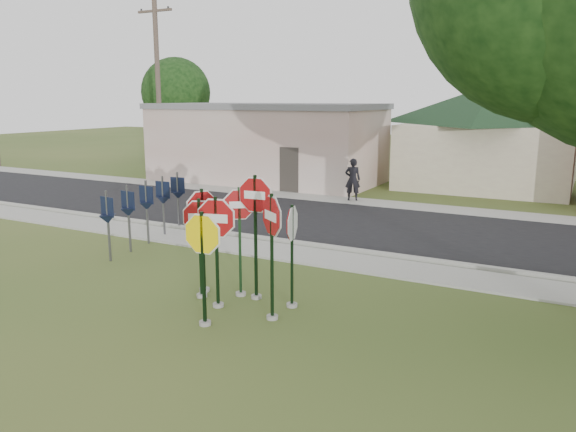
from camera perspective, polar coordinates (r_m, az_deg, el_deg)
The scene contains 19 objects.
ground at distance 11.59m, azimuth -8.84°, elevation -10.95°, with size 120.00×120.00×0.00m, color #36511E.
sidewalk_near at distance 16.05m, azimuth 3.04°, elevation -4.20°, with size 60.00×1.60×0.06m, color #999991.
road at distance 20.09m, azimuth 8.52°, elevation -1.05°, with size 60.00×7.00×0.04m, color black.
sidewalk_far at distance 24.10m, azimuth 12.00°, elevation 1.00°, with size 60.00×1.60×0.06m, color #999991.
curb at distance 16.92m, azimuth 4.49°, elevation -3.24°, with size 60.00×0.20×0.14m, color #999991.
stop_sign_center at distance 12.05m, azimuth -7.29°, elevation -1.96°, with size 1.14×0.30×2.57m.
stop_sign_yellow at distance 11.13m, azimuth -8.65°, elevation -3.75°, with size 1.12×0.24×2.44m.
stop_sign_left at distance 12.72m, azimuth -8.95°, elevation -1.90°, with size 0.97×0.43×2.40m.
stop_sign_right at distance 11.24m, azimuth -1.66°, elevation -2.20°, with size 0.93×0.67×2.75m.
stop_sign_back_right at distance 12.42m, azimuth -3.33°, elevation -0.21°, with size 1.10×0.24×2.94m.
stop_sign_back_left at distance 12.69m, azimuth -4.94°, elevation -1.19°, with size 0.79×0.59×2.63m.
stop_sign_far_right at distance 11.99m, azimuth 0.41°, elevation -2.77°, with size 0.24×0.99×2.37m.
stop_sign_far_left at distance 13.08m, azimuth -8.68°, elevation -1.00°, with size 0.49×0.95×2.56m.
route_sign_row at distance 17.92m, azimuth -14.16°, elevation 1.07°, with size 1.43×4.63×2.00m.
building_stucco at distance 30.78m, azimuth -2.20°, elevation 7.54°, with size 12.20×6.20×4.20m.
building_house at distance 30.82m, azimuth 20.05°, elevation 9.64°, with size 11.60×11.60×6.20m.
utility_pole_near at distance 31.34m, azimuth -13.04°, elevation 12.49°, with size 2.20×0.26×9.50m.
bg_tree_left at distance 41.93m, azimuth -11.30°, elevation 12.21°, with size 4.90×4.90×7.35m.
pedestrian at distance 24.78m, azimuth 6.59°, elevation 3.71°, with size 0.68×0.44×1.85m, color black.
Camera 1 is at (6.53, -8.47, 4.47)m, focal length 35.00 mm.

